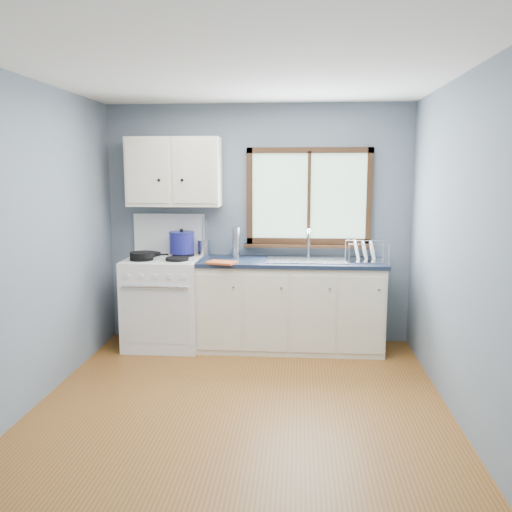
# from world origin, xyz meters

# --- Properties ---
(floor) EXTENTS (3.20, 3.60, 0.02)m
(floor) POSITION_xyz_m (0.00, 0.00, -0.01)
(floor) COLOR brown
(floor) RESTS_ON ground
(ceiling) EXTENTS (3.20, 3.60, 0.02)m
(ceiling) POSITION_xyz_m (0.00, 0.00, 2.51)
(ceiling) COLOR white
(ceiling) RESTS_ON wall_back
(wall_back) EXTENTS (3.20, 0.02, 2.50)m
(wall_back) POSITION_xyz_m (0.00, 1.81, 1.25)
(wall_back) COLOR slate
(wall_back) RESTS_ON ground
(wall_front) EXTENTS (3.20, 0.02, 2.50)m
(wall_front) POSITION_xyz_m (0.00, -1.81, 1.25)
(wall_front) COLOR slate
(wall_front) RESTS_ON ground
(wall_left) EXTENTS (0.02, 3.60, 2.50)m
(wall_left) POSITION_xyz_m (-1.61, 0.00, 1.25)
(wall_left) COLOR slate
(wall_left) RESTS_ON ground
(wall_right) EXTENTS (0.02, 3.60, 2.50)m
(wall_right) POSITION_xyz_m (1.61, 0.00, 1.25)
(wall_right) COLOR slate
(wall_right) RESTS_ON ground
(gas_range) EXTENTS (0.76, 0.69, 1.36)m
(gas_range) POSITION_xyz_m (-0.95, 1.47, 0.49)
(gas_range) COLOR white
(gas_range) RESTS_ON floor
(base_cabinets) EXTENTS (1.85, 0.60, 0.88)m
(base_cabinets) POSITION_xyz_m (0.36, 1.49, 0.41)
(base_cabinets) COLOR #EDE7C7
(base_cabinets) RESTS_ON floor
(countertop) EXTENTS (1.89, 0.64, 0.04)m
(countertop) POSITION_xyz_m (0.36, 1.49, 0.90)
(countertop) COLOR black
(countertop) RESTS_ON base_cabinets
(sink) EXTENTS (0.84, 0.46, 0.44)m
(sink) POSITION_xyz_m (0.54, 1.49, 0.86)
(sink) COLOR silver
(sink) RESTS_ON countertop
(window) EXTENTS (1.36, 0.10, 1.03)m
(window) POSITION_xyz_m (0.54, 1.77, 1.48)
(window) COLOR #9EC6A8
(window) RESTS_ON wall_back
(upper_cabinets) EXTENTS (0.95, 0.35, 0.70)m
(upper_cabinets) POSITION_xyz_m (-0.85, 1.63, 1.80)
(upper_cabinets) COLOR #EDE7C7
(upper_cabinets) RESTS_ON wall_back
(skillet) EXTENTS (0.39, 0.28, 0.05)m
(skillet) POSITION_xyz_m (-1.11, 1.31, 0.99)
(skillet) COLOR black
(skillet) RESTS_ON gas_range
(stockpot) EXTENTS (0.33, 0.33, 0.26)m
(stockpot) POSITION_xyz_m (-0.78, 1.60, 1.08)
(stockpot) COLOR navy
(stockpot) RESTS_ON gas_range
(utensil_crock) EXTENTS (0.18, 0.18, 0.42)m
(utensil_crock) POSITION_xyz_m (-0.57, 1.71, 1.01)
(utensil_crock) COLOR silver
(utensil_crock) RESTS_ON countertop
(thermos) EXTENTS (0.07, 0.07, 0.31)m
(thermos) POSITION_xyz_m (-0.21, 1.61, 1.08)
(thermos) COLOR silver
(thermos) RESTS_ON countertop
(soap_bottle) EXTENTS (0.11, 0.11, 0.23)m
(soap_bottle) POSITION_xyz_m (-0.22, 1.72, 1.04)
(soap_bottle) COLOR #2163B4
(soap_bottle) RESTS_ON countertop
(dish_towel) EXTENTS (0.31, 0.26, 0.02)m
(dish_towel) POSITION_xyz_m (-0.31, 1.23, 0.93)
(dish_towel) COLOR #C05323
(dish_towel) RESTS_ON countertop
(dish_rack) EXTENTS (0.41, 0.32, 0.21)m
(dish_rack) POSITION_xyz_m (1.10, 1.46, 0.98)
(dish_rack) COLOR silver
(dish_rack) RESTS_ON countertop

